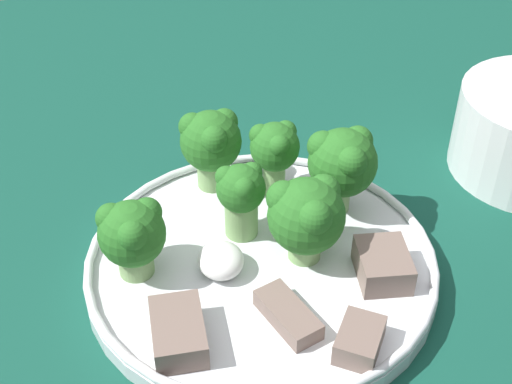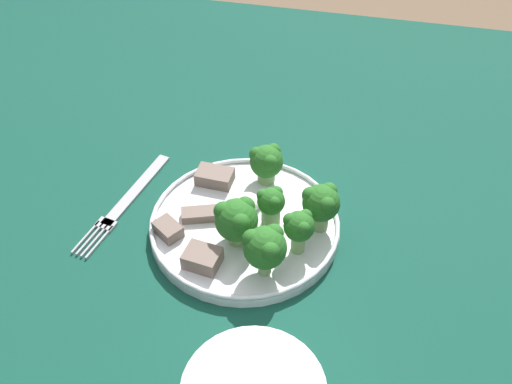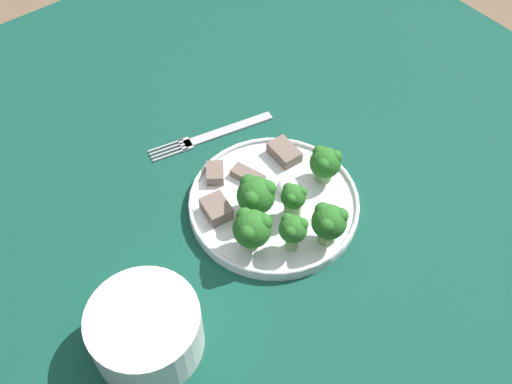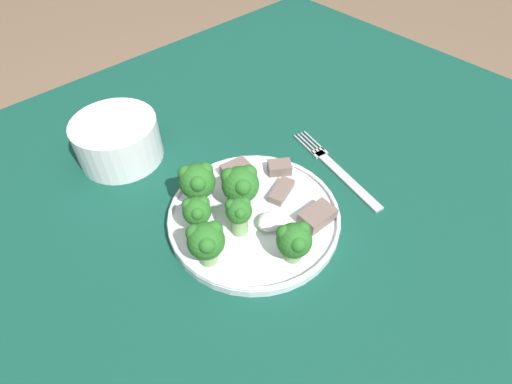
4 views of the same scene
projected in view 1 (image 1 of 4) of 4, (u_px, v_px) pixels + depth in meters
dinner_plate at (261, 264)px, 0.48m from camera, size 0.23×0.23×0.02m
broccoli_floret_near_rim_left at (132, 234)px, 0.45m from camera, size 0.04×0.04×0.05m
broccoli_floret_center_left at (241, 194)px, 0.48m from camera, size 0.03×0.03×0.06m
broccoli_floret_back_left at (306, 214)px, 0.46m from camera, size 0.05×0.05×0.06m
broccoli_floret_front_left at (211, 142)px, 0.52m from camera, size 0.05×0.05×0.06m
broccoli_floret_center_back at (275, 148)px, 0.51m from camera, size 0.04×0.04×0.06m
broccoli_floret_mid_cluster at (343, 161)px, 0.49m from camera, size 0.05×0.05×0.07m
meat_slice_front_slice at (359, 340)px, 0.41m from camera, size 0.04×0.04×0.02m
meat_slice_middle_slice at (286, 310)px, 0.43m from camera, size 0.05×0.03×0.01m
meat_slice_rear_slice at (179, 334)px, 0.41m from camera, size 0.05×0.03×0.02m
meat_slice_edge_slice at (383, 265)px, 0.46m from camera, size 0.04×0.04×0.02m
sauce_dollop at (221, 260)px, 0.46m from camera, size 0.03×0.03×0.02m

